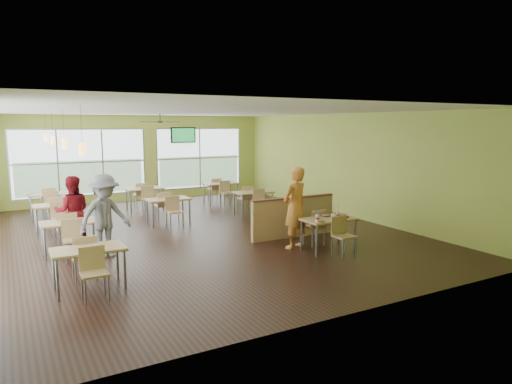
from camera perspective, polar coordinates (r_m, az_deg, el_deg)
room at (r=11.97m, az=-7.45°, el=2.33°), size 12.00×12.04×3.20m
window_bays at (r=14.32m, az=-21.98°, el=2.29°), size 9.24×10.24×2.38m
main_table at (r=10.51m, az=9.07°, el=-3.90°), size 1.22×1.52×0.87m
half_wall_divider at (r=11.69m, az=4.68°, el=-3.11°), size 2.40×0.14×1.04m
dining_tables at (r=13.39m, az=-14.26°, el=-1.40°), size 6.92×8.72×0.87m
pendant_lights at (r=11.81m, az=-23.45°, el=5.79°), size 0.11×7.31×0.86m
ceiling_fan at (r=14.73m, az=-11.89°, el=8.60°), size 1.25×1.25×0.29m
tv_backwall at (r=18.06m, az=-9.08°, el=7.04°), size 1.00×0.07×0.60m
man_plaid at (r=10.57m, az=4.89°, el=-1.96°), size 0.80×0.63×1.91m
patron_maroon at (r=11.56m, az=-21.97°, el=-2.25°), size 0.91×0.76×1.67m
patron_grey at (r=10.35m, az=-18.39°, el=-2.86°), size 1.33×1.01×1.82m
cup_blue at (r=10.11m, az=7.68°, el=-3.24°), size 0.10×0.10×0.38m
cup_yellow at (r=10.26m, az=9.76°, el=-3.13°), size 0.10×0.10×0.35m
cup_red_near at (r=10.45m, az=9.58°, el=-2.97°), size 0.08×0.08×0.30m
cup_red_far at (r=10.57m, az=10.23°, el=-2.81°), size 0.10×0.10×0.35m
food_basket at (r=10.79m, az=10.70°, el=-2.82°), size 0.22×0.22×0.05m
ketchup_cup at (r=10.65m, az=11.36°, el=-3.07°), size 0.07×0.07×0.03m
wrapper_left at (r=10.10m, az=8.09°, el=-3.56°), size 0.20×0.18×0.05m
wrapper_mid at (r=10.70m, az=8.75°, el=-2.87°), size 0.24×0.22×0.06m
wrapper_right at (r=10.35m, az=10.78°, el=-3.37°), size 0.15×0.13×0.03m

